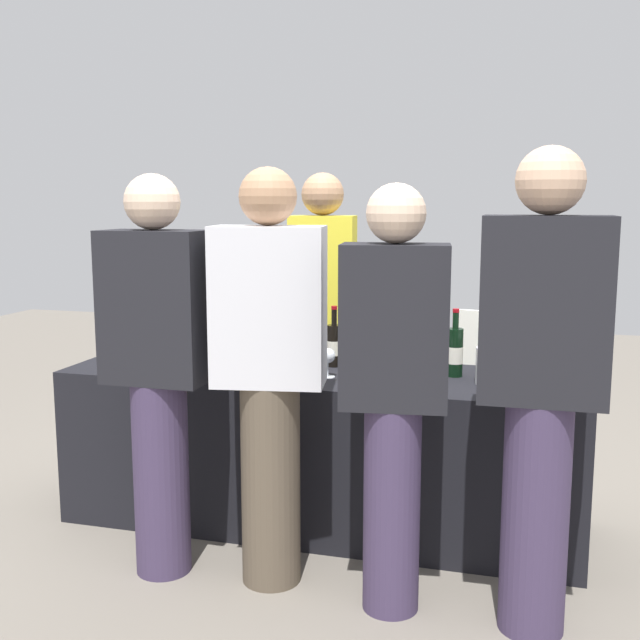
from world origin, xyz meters
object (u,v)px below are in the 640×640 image
(server_pouring, at_px, (323,312))
(guest_2, at_px, (394,386))
(wine_bottle_1, at_px, (284,342))
(wine_bottle_7, at_px, (501,352))
(wine_bottle_0, at_px, (230,338))
(wine_bottle_2, at_px, (334,345))
(menu_board, at_px, (495,390))
(wine_bottle_4, at_px, (376,347))
(wine_bottle_5, at_px, (426,351))
(ice_bucket, at_px, (500,366))
(wine_bottle_3, at_px, (355,349))
(guest_3, at_px, (541,379))
(wine_glass_0, at_px, (328,357))
(wine_glass_2, at_px, (422,360))
(wine_glass_1, at_px, (369,359))
(guest_1, at_px, (270,366))
(guest_0, at_px, (158,364))
(wine_bottle_6, at_px, (455,352))

(server_pouring, xyz_separation_m, guest_2, (0.62, -1.27, -0.07))
(wine_bottle_1, xyz_separation_m, wine_bottle_7, (1.05, 0.06, -0.00))
(wine_bottle_0, height_order, wine_bottle_2, wine_bottle_0)
(menu_board, bearing_deg, wine_bottle_2, -119.92)
(wine_bottle_4, distance_m, server_pouring, 0.61)
(wine_bottle_4, relative_size, wine_bottle_5, 1.04)
(wine_bottle_0, height_order, ice_bucket, wine_bottle_0)
(wine_bottle_3, height_order, wine_bottle_7, same)
(wine_bottle_0, bearing_deg, guest_3, -29.20)
(wine_glass_0, xyz_separation_m, wine_glass_2, (0.43, 0.01, 0.01))
(wine_glass_1, xyz_separation_m, guest_1, (-0.30, -0.50, 0.05))
(guest_3, bearing_deg, server_pouring, 130.92)
(server_pouring, bearing_deg, wine_bottle_4, 125.47)
(guest_2, xyz_separation_m, menu_board, (0.30, 1.74, -0.42))
(wine_bottle_2, distance_m, wine_bottle_5, 0.46)
(wine_bottle_3, bearing_deg, menu_board, 57.17)
(ice_bucket, relative_size, menu_board, 0.23)
(wine_bottle_1, xyz_separation_m, guest_0, (-0.29, -0.78, 0.04))
(guest_3, bearing_deg, wine_glass_1, 140.45)
(wine_bottle_2, xyz_separation_m, wine_bottle_3, (0.12, -0.07, -0.00))
(wine_glass_2, height_order, guest_1, guest_1)
(wine_glass_2, relative_size, guest_1, 0.09)
(wine_bottle_1, distance_m, wine_bottle_3, 0.37)
(wine_bottle_6, bearing_deg, guest_2, -100.84)
(wine_bottle_6, bearing_deg, wine_bottle_1, 177.32)
(guest_3, bearing_deg, wine_glass_2, 128.07)
(guest_1, bearing_deg, wine_bottle_5, 43.21)
(wine_bottle_1, xyz_separation_m, menu_board, (0.99, 0.92, -0.40))
(wine_bottle_3, height_order, wine_bottle_6, wine_bottle_6)
(wine_bottle_1, xyz_separation_m, wine_glass_1, (0.48, -0.24, -0.01))
(wine_bottle_1, distance_m, wine_bottle_2, 0.25)
(wine_bottle_7, distance_m, wine_glass_0, 0.81)
(wine_glass_0, relative_size, ice_bucket, 0.64)
(server_pouring, bearing_deg, menu_board, -157.88)
(menu_board, bearing_deg, guest_3, -73.00)
(wine_bottle_1, distance_m, wine_bottle_7, 1.05)
(menu_board, bearing_deg, wine_bottle_3, -113.13)
(wine_bottle_4, height_order, wine_bottle_7, wine_bottle_4)
(wine_bottle_0, xyz_separation_m, menu_board, (1.29, 0.90, -0.40))
(wine_bottle_4, height_order, wine_bottle_5, wine_bottle_4)
(wine_glass_0, relative_size, guest_2, 0.08)
(wine_bottle_2, height_order, menu_board, wine_bottle_2)
(guest_0, relative_size, guest_3, 0.96)
(guest_2, bearing_deg, wine_bottle_3, 105.46)
(guest_0, distance_m, guest_1, 0.47)
(wine_glass_1, relative_size, guest_3, 0.08)
(server_pouring, relative_size, guest_3, 0.98)
(server_pouring, bearing_deg, wine_bottle_1, 75.63)
(wine_bottle_5, xyz_separation_m, guest_2, (-0.02, -0.78, 0.02))
(wine_bottle_2, xyz_separation_m, guest_0, (-0.54, -0.80, 0.04))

